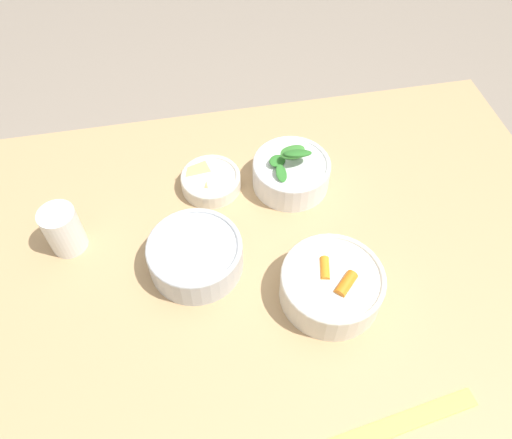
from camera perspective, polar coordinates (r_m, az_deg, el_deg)
The scene contains 8 objects.
ground_plane at distance 1.62m, azimuth 0.43°, elevation -18.48°, with size 10.00×10.00×0.00m, color gray.
dining_table at distance 1.04m, azimuth 0.64°, elevation -7.10°, with size 1.24×0.82×0.75m.
bowl_carrots at distance 0.87m, azimuth 8.62°, elevation -7.36°, with size 0.18×0.18×0.07m.
bowl_greens at distance 1.02m, azimuth 4.05°, elevation 5.52°, with size 0.16×0.16×0.11m.
bowl_beans_hotdog at distance 0.91m, azimuth -6.92°, elevation -4.13°, with size 0.17×0.17×0.06m.
bowl_cookies at distance 1.03m, azimuth -5.21°, elevation 4.47°, with size 0.12×0.12×0.04m.
ruler at distance 0.83m, azimuth 14.52°, elevation -22.18°, with size 0.31×0.07×0.00m.
cup at distance 0.98m, azimuth -21.17°, elevation -1.09°, with size 0.07×0.07×0.10m.
Camera 1 is at (0.11, 0.51, 1.53)m, focal length 35.00 mm.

